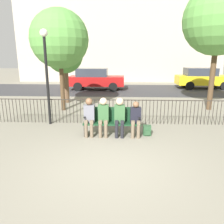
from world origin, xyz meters
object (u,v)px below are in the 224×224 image
at_px(park_bench, 112,120).
at_px(seated_person_0, 89,115).
at_px(backpack, 147,130).
at_px(seated_person_3, 136,117).
at_px(lamp_post, 46,63).
at_px(tree_2, 64,56).
at_px(tree_1, 219,20).
at_px(parked_car_0, 95,79).
at_px(parked_car_1, 203,78).
at_px(tree_0, 59,39).
at_px(seated_person_1, 103,115).
at_px(seated_person_2, 120,115).

distance_m(park_bench, seated_person_0, 0.78).
bearing_deg(park_bench, backpack, -0.50).
bearing_deg(seated_person_3, lamp_post, 159.26).
bearing_deg(tree_2, tree_1, -10.33).
xyz_separation_m(seated_person_3, backpack, (0.40, 0.12, -0.48)).
xyz_separation_m(backpack, tree_1, (3.42, 3.74, 3.93)).
relative_size(seated_person_0, parked_car_0, 0.30).
relative_size(seated_person_3, parked_car_1, 0.28).
height_order(seated_person_3, backpack, seated_person_3).
distance_m(tree_2, parked_car_1, 11.28).
distance_m(tree_1, parked_car_0, 9.41).
xyz_separation_m(seated_person_3, tree_0, (-3.27, 3.42, 2.62)).
bearing_deg(tree_2, parked_car_0, 77.70).
bearing_deg(seated_person_1, tree_1, 38.44).
bearing_deg(tree_2, lamp_post, -85.11).
xyz_separation_m(seated_person_1, tree_0, (-2.23, 3.41, 2.55)).
xyz_separation_m(tree_1, tree_2, (-7.36, 1.34, -1.53)).
height_order(tree_2, parked_car_0, tree_2).
relative_size(park_bench, seated_person_1, 1.47).
relative_size(park_bench, seated_person_2, 1.47).
bearing_deg(backpack, park_bench, 179.50).
distance_m(tree_0, parked_car_1, 12.20).
bearing_deg(backpack, tree_2, 127.81).
bearing_deg(parked_car_1, seated_person_3, -118.41).
height_order(tree_1, tree_2, tree_1).
height_order(park_bench, backpack, park_bench).
distance_m(seated_person_3, tree_0, 5.41).
distance_m(tree_2, parked_car_0, 5.24).
bearing_deg(park_bench, tree_2, 118.78).
distance_m(tree_1, parked_car_1, 8.15).
bearing_deg(tree_2, tree_0, -81.19).
distance_m(seated_person_1, parked_car_1, 13.05).
bearing_deg(seated_person_2, parked_car_0, 101.15).
distance_m(tree_2, lamp_post, 4.01).
height_order(tree_1, parked_car_0, tree_1).
distance_m(seated_person_1, backpack, 1.54).
bearing_deg(seated_person_1, lamp_post, 150.87).
relative_size(seated_person_1, lamp_post, 0.36).
distance_m(seated_person_3, lamp_post, 3.81).
bearing_deg(seated_person_1, tree_2, 115.77).
height_order(seated_person_1, parked_car_1, parked_car_1).
height_order(backpack, parked_car_0, parked_car_0).
height_order(backpack, lamp_post, lamp_post).
bearing_deg(tree_0, parked_car_0, 83.30).
bearing_deg(seated_person_3, tree_1, 45.31).
relative_size(seated_person_0, seated_person_2, 0.99).
distance_m(seated_person_3, backpack, 0.64).
xyz_separation_m(seated_person_0, parked_car_1, (7.46, 11.01, 0.13)).
bearing_deg(seated_person_0, tree_2, 111.53).
bearing_deg(park_bench, seated_person_1, -155.43).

